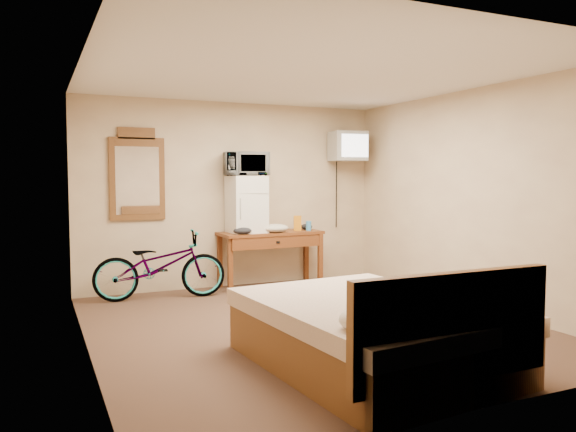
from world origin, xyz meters
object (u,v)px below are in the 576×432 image
(bicycle, at_px, (160,265))
(microwave, at_px, (246,164))
(bed, at_px, (375,332))
(wall_mirror, at_px, (137,175))
(crt_television, at_px, (348,146))
(desk, at_px, (272,240))
(mini_fridge, at_px, (246,204))
(blue_cup, at_px, (309,226))

(bicycle, bearing_deg, microwave, -72.87)
(bicycle, distance_m, bed, 3.37)
(wall_mirror, bearing_deg, microwave, -8.77)
(bed, bearing_deg, microwave, 86.50)
(crt_television, bearing_deg, wall_mirror, 175.09)
(desk, height_order, bed, bed)
(bed, bearing_deg, wall_mirror, 107.92)
(bicycle, bearing_deg, mini_fridge, -72.88)
(microwave, xyz_separation_m, crt_television, (1.53, -0.04, 0.27))
(microwave, distance_m, wall_mirror, 1.41)
(desk, distance_m, bed, 3.43)
(mini_fridge, relative_size, bicycle, 0.48)
(mini_fridge, bearing_deg, bed, -93.50)
(bicycle, bearing_deg, blue_cup, -79.81)
(crt_television, bearing_deg, microwave, 178.62)
(desk, xyz_separation_m, wall_mirror, (-1.73, 0.27, 0.88))
(microwave, bearing_deg, crt_television, 8.70)
(mini_fridge, bearing_deg, desk, -9.96)
(blue_cup, distance_m, bed, 3.55)
(crt_television, bearing_deg, blue_cup, -174.82)
(blue_cup, distance_m, crt_television, 1.29)
(blue_cup, bearing_deg, microwave, 173.79)
(desk, bearing_deg, mini_fridge, 170.04)
(desk, xyz_separation_m, blue_cup, (0.54, -0.04, 0.18))
(microwave, bearing_deg, wall_mirror, -178.68)
(desk, relative_size, microwave, 2.50)
(wall_mirror, bearing_deg, mini_fridge, -8.78)
(desk, distance_m, microwave, 1.09)
(blue_cup, xyz_separation_m, wall_mirror, (-2.27, 0.31, 0.70))
(wall_mirror, bearing_deg, desk, -9.01)
(desk, xyz_separation_m, bed, (-0.55, -3.37, -0.34))
(crt_television, bearing_deg, bicycle, -176.18)
(wall_mirror, bearing_deg, crt_television, -4.91)
(crt_television, xyz_separation_m, wall_mirror, (-2.92, 0.25, -0.42))
(microwave, bearing_deg, desk, 0.09)
(blue_cup, xyz_separation_m, bicycle, (-2.09, -0.12, -0.40))
(wall_mirror, relative_size, bicycle, 0.74)
(mini_fridge, relative_size, bed, 0.35)
(bicycle, bearing_deg, crt_television, -79.38)
(microwave, bearing_deg, bicycle, -159.58)
(mini_fridge, relative_size, crt_television, 1.25)
(wall_mirror, bearing_deg, bed, -72.08)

